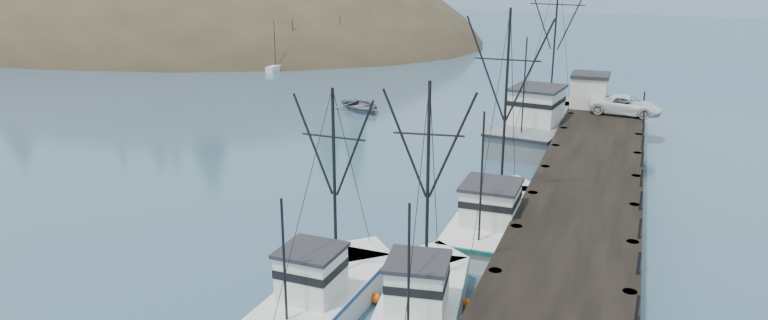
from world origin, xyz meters
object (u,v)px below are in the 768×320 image
work_vessel (543,124)px  pier (589,176)px  trawler_mid (328,291)px  motorboat (361,110)px  trawler_far (496,218)px  trawler_near (422,301)px  pickup_truck (626,105)px  pier_shed (589,90)px

work_vessel → pier: bearing=-71.8°
trawler_mid → work_vessel: work_vessel is taller
trawler_mid → work_vessel: size_ratio=0.58×
trawler_mid → motorboat: size_ratio=1.75×
trawler_far → work_vessel: (-0.29, 20.24, 0.41)m
trawler_far → work_vessel: bearing=90.8°
trawler_near → trawler_mid: bearing=-172.6°
pickup_truck → pier: bearing=-177.5°
work_vessel → pier_shed: (3.06, 4.15, 2.19)m
pier_shed → motorboat: pier_shed is taller
trawler_far → trawler_near: bearing=-95.6°
pier → motorboat: size_ratio=7.99×
pier_shed → motorboat: bearing=179.7°
pier_shed → motorboat: 20.83m
trawler_far → motorboat: bearing=126.0°
work_vessel → pier_shed: bearing=53.6°
trawler_far → motorboat: 30.28m
pickup_truck → motorboat: 23.80m
trawler_mid → pier_shed: size_ratio=3.01×
pier → trawler_near: (-5.25, -16.44, -0.87)m
trawler_near → trawler_far: trawler_far is taller
trawler_near → pier_shed: size_ratio=3.15×
pier → trawler_far: (-4.27, -6.39, -0.87)m
trawler_mid → trawler_far: bearing=64.8°
trawler_near → motorboat: 38.42m
trawler_near → trawler_far: (0.98, 10.05, 0.00)m
work_vessel → pier_shed: size_ratio=5.18×
pier → pier_shed: 18.14m
pier → trawler_far: 7.73m
trawler_near → pickup_truck: size_ratio=1.84×
trawler_far → pier_shed: (2.77, 24.39, 2.60)m
pier → trawler_mid: (-9.25, -16.96, -0.87)m
pier_shed → trawler_near: bearing=-96.2°
pier_shed → motorboat: size_ratio=0.58×
work_vessel → motorboat: size_ratio=3.01×
pier → trawler_near: 17.28m
pier_shed → trawler_mid: bearing=-102.5°
trawler_far → pier_shed: size_ratio=3.78×
trawler_near → trawler_mid: 4.03m
work_vessel → pier_shed: work_vessel is taller
trawler_far → work_vessel: size_ratio=0.73×
pickup_truck → motorboat: size_ratio=0.99×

